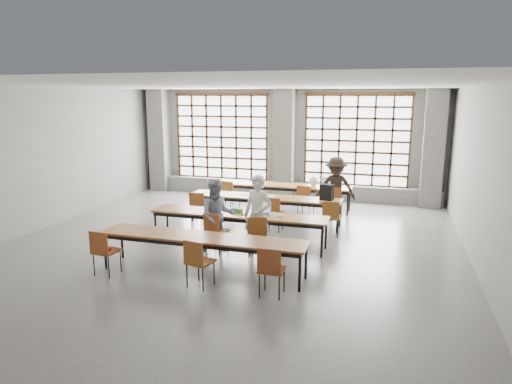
% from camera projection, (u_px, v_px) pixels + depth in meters
% --- Properties ---
extents(floor, '(11.00, 11.00, 0.00)m').
position_uv_depth(floor, '(230.00, 246.00, 10.18)').
color(floor, '#51514F').
rests_on(floor, ground).
extents(ceiling, '(11.00, 11.00, 0.00)m').
position_uv_depth(ceiling, '(228.00, 86.00, 9.45)').
color(ceiling, silver).
rests_on(ceiling, floor).
extents(wall_back, '(10.00, 0.00, 10.00)m').
position_uv_depth(wall_back, '(287.00, 143.00, 14.96)').
color(wall_back, slate).
rests_on(wall_back, floor).
extents(wall_front, '(10.00, 0.00, 10.00)m').
position_uv_depth(wall_front, '(44.00, 251.00, 4.66)').
color(wall_front, slate).
rests_on(wall_front, floor).
extents(wall_left, '(0.00, 11.00, 11.00)m').
position_uv_depth(wall_left, '(38.00, 160.00, 11.23)').
color(wall_left, slate).
rests_on(wall_left, floor).
extents(wall_right, '(0.00, 11.00, 11.00)m').
position_uv_depth(wall_right, '(484.00, 181.00, 8.40)').
color(wall_right, slate).
rests_on(wall_right, floor).
extents(column_left, '(0.60, 0.55, 3.50)m').
position_uv_depth(column_left, '(160.00, 140.00, 15.97)').
color(column_left, '#545552').
rests_on(column_left, floor).
extents(column_mid, '(0.60, 0.55, 3.50)m').
position_uv_depth(column_mid, '(285.00, 144.00, 14.70)').
color(column_mid, '#545552').
rests_on(column_mid, floor).
extents(column_right, '(0.60, 0.55, 3.50)m').
position_uv_depth(column_right, '(433.00, 149.00, 13.43)').
color(column_right, '#545552').
rests_on(column_right, floor).
extents(window_left, '(3.32, 0.12, 3.00)m').
position_uv_depth(window_left, '(222.00, 137.00, 15.49)').
color(window_left, white).
rests_on(window_left, wall_back).
extents(window_right, '(3.32, 0.12, 3.00)m').
position_uv_depth(window_right, '(356.00, 141.00, 14.22)').
color(window_right, white).
rests_on(window_right, wall_back).
extents(sill_ledge, '(9.80, 0.35, 0.50)m').
position_uv_depth(sill_ledge, '(285.00, 189.00, 15.09)').
color(sill_ledge, '#545552').
rests_on(sill_ledge, floor).
extents(desk_row_a, '(4.00, 0.70, 0.73)m').
position_uv_depth(desk_row_a, '(283.00, 187.00, 13.39)').
color(desk_row_a, brown).
rests_on(desk_row_a, floor).
extents(desk_row_b, '(4.00, 0.70, 0.73)m').
position_uv_depth(desk_row_b, '(265.00, 199.00, 11.85)').
color(desk_row_b, brown).
rests_on(desk_row_b, floor).
extents(desk_row_c, '(4.00, 0.70, 0.73)m').
position_uv_depth(desk_row_c, '(238.00, 216.00, 10.15)').
color(desk_row_c, brown).
rests_on(desk_row_c, floor).
extents(desk_row_d, '(4.00, 0.70, 0.73)m').
position_uv_depth(desk_row_d, '(202.00, 240.00, 8.51)').
color(desk_row_d, brown).
rests_on(desk_row_d, floor).
extents(chair_back_left, '(0.52, 0.53, 0.88)m').
position_uv_depth(chair_back_left, '(230.00, 192.00, 13.23)').
color(chair_back_left, brown).
rests_on(chair_back_left, floor).
extents(chair_back_mid, '(0.49, 0.49, 0.88)m').
position_uv_depth(chair_back_mid, '(305.00, 197.00, 12.61)').
color(chair_back_mid, brown).
rests_on(chair_back_mid, floor).
extents(chair_back_right, '(0.44, 0.44, 0.88)m').
position_uv_depth(chair_back_right, '(334.00, 199.00, 12.38)').
color(chair_back_right, maroon).
rests_on(chair_back_right, floor).
extents(chair_mid_left, '(0.44, 0.45, 0.88)m').
position_uv_depth(chair_mid_left, '(199.00, 205.00, 11.74)').
color(chair_mid_left, brown).
rests_on(chair_mid_left, floor).
extents(chair_mid_centre, '(0.43, 0.44, 0.88)m').
position_uv_depth(chair_mid_centre, '(273.00, 210.00, 11.17)').
color(chair_mid_centre, brown).
rests_on(chair_mid_centre, floor).
extents(chair_mid_right, '(0.45, 0.45, 0.88)m').
position_uv_depth(chair_mid_right, '(331.00, 215.00, 10.78)').
color(chair_mid_right, brown).
rests_on(chair_mid_right, floor).
extents(chair_front_left, '(0.50, 0.51, 0.88)m').
position_uv_depth(chair_front_left, '(215.00, 228.00, 9.68)').
color(chair_front_left, brown).
rests_on(chair_front_left, floor).
extents(chair_front_right, '(0.52, 0.52, 0.88)m').
position_uv_depth(chair_front_right, '(257.00, 232.00, 9.42)').
color(chair_front_right, maroon).
rests_on(chair_front_right, floor).
extents(chair_near_left, '(0.45, 0.46, 0.88)m').
position_uv_depth(chair_near_left, '(103.00, 248.00, 8.43)').
color(chair_near_left, brown).
rests_on(chair_near_left, floor).
extents(chair_near_mid, '(0.50, 0.50, 0.88)m').
position_uv_depth(chair_near_mid, '(197.00, 258.00, 7.90)').
color(chair_near_mid, brown).
rests_on(chair_near_mid, floor).
extents(chair_near_right, '(0.42, 0.43, 0.88)m').
position_uv_depth(chair_near_right, '(271.00, 267.00, 7.52)').
color(chair_near_right, maroon).
rests_on(chair_near_right, floor).
extents(student_male, '(0.69, 0.52, 1.71)m').
position_uv_depth(student_male, '(258.00, 216.00, 9.48)').
color(student_male, white).
rests_on(student_male, floor).
extents(student_female, '(0.95, 0.88, 1.58)m').
position_uv_depth(student_female, '(217.00, 215.00, 9.74)').
color(student_female, '#1A254E').
rests_on(student_female, floor).
extents(student_back, '(1.09, 0.64, 1.67)m').
position_uv_depth(student_back, '(336.00, 188.00, 12.44)').
color(student_back, black).
rests_on(student_back, floor).
extents(laptop_front, '(0.42, 0.37, 0.26)m').
position_uv_depth(laptop_front, '(263.00, 211.00, 10.08)').
color(laptop_front, '#B5B5BA').
rests_on(laptop_front, desk_row_c).
extents(laptop_back, '(0.43, 0.39, 0.26)m').
position_uv_depth(laptop_back, '(329.00, 184.00, 13.09)').
color(laptop_back, silver).
rests_on(laptop_back, desk_row_a).
extents(mouse, '(0.11, 0.09, 0.04)m').
position_uv_depth(mouse, '(280.00, 216.00, 9.85)').
color(mouse, white).
rests_on(mouse, desk_row_c).
extents(green_box, '(0.27, 0.17, 0.09)m').
position_uv_depth(green_box, '(237.00, 210.00, 10.22)').
color(green_box, green).
rests_on(green_box, desk_row_c).
extents(phone, '(0.14, 0.08, 0.01)m').
position_uv_depth(phone, '(245.00, 215.00, 9.99)').
color(phone, black).
rests_on(phone, desk_row_c).
extents(paper_sheet_a, '(0.34, 0.27, 0.00)m').
position_uv_depth(paper_sheet_a, '(243.00, 194.00, 12.05)').
color(paper_sheet_a, silver).
rests_on(paper_sheet_a, desk_row_b).
extents(paper_sheet_b, '(0.34, 0.28, 0.00)m').
position_uv_depth(paper_sheet_b, '(253.00, 196.00, 11.87)').
color(paper_sheet_b, silver).
rests_on(paper_sheet_b, desk_row_b).
extents(paper_sheet_c, '(0.36, 0.31, 0.00)m').
position_uv_depth(paper_sheet_c, '(268.00, 197.00, 11.81)').
color(paper_sheet_c, silver).
rests_on(paper_sheet_c, desk_row_b).
extents(backpack, '(0.36, 0.27, 0.40)m').
position_uv_depth(backpack, '(327.00, 192.00, 11.39)').
color(backpack, black).
rests_on(backpack, desk_row_b).
extents(plastic_bag, '(0.28, 0.24, 0.29)m').
position_uv_depth(plastic_bag, '(314.00, 181.00, 13.14)').
color(plastic_bag, silver).
rests_on(plastic_bag, desk_row_a).
extents(red_pouch, '(0.22, 0.15, 0.06)m').
position_uv_depth(red_pouch, '(106.00, 249.00, 8.51)').
color(red_pouch, '#AA2714').
rests_on(red_pouch, chair_near_left).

